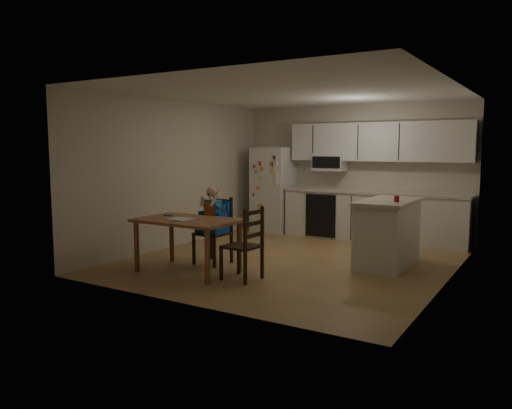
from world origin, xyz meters
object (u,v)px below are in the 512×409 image
at_px(kitchen_island, 388,233).
at_px(chair_booster, 215,216).
at_px(refrigerator, 273,190).
at_px(chair_side, 248,239).
at_px(dining_table, 188,226).
at_px(red_cup, 397,199).

xyz_separation_m(kitchen_island, chair_booster, (-2.24, -1.13, 0.21)).
bearing_deg(refrigerator, chair_side, -65.38).
bearing_deg(dining_table, refrigerator, 100.44).
distance_m(refrigerator, chair_side, 3.84).
height_order(red_cup, dining_table, red_cup).
relative_size(refrigerator, chair_booster, 1.48).
xyz_separation_m(refrigerator, dining_table, (0.65, -3.52, -0.22)).
distance_m(refrigerator, chair_booster, 2.98).
relative_size(kitchen_island, chair_side, 1.37).
bearing_deg(kitchen_island, chair_side, -127.33).
bearing_deg(chair_booster, kitchen_island, 30.48).
relative_size(red_cup, chair_side, 0.09).
distance_m(chair_booster, chair_side, 1.11).
bearing_deg(chair_booster, red_cup, 24.68).
relative_size(kitchen_island, red_cup, 14.75).
bearing_deg(refrigerator, kitchen_island, -31.61).
bearing_deg(chair_booster, chair_side, -27.55).
bearing_deg(dining_table, chair_booster, 89.71).
bearing_deg(chair_booster, dining_table, -86.53).
xyz_separation_m(dining_table, chair_booster, (0.00, 0.62, 0.06)).
bearing_deg(dining_table, chair_side, 2.74).
distance_m(kitchen_island, dining_table, 2.84).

